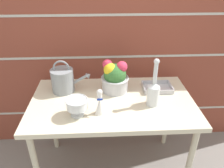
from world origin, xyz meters
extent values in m
plane|color=gray|center=(0.00, 0.00, 0.00)|extent=(12.00, 12.00, 0.00)
cube|color=brown|center=(0.00, 0.46, 1.10)|extent=(3.60, 0.08, 2.20)
cube|color=#B7B2A8|center=(0.00, 0.41, 0.34)|extent=(3.53, 0.00, 0.02)
cube|color=#B7B2A8|center=(0.00, 0.41, 0.92)|extent=(3.53, 0.00, 0.02)
cube|color=#B7B2A8|center=(0.00, 0.41, 1.28)|extent=(3.53, 0.00, 0.02)
cube|color=beige|center=(0.00, 0.00, 0.72)|extent=(1.23, 0.71, 0.04)
cylinder|color=beige|center=(0.55, -0.29, 0.35)|extent=(0.04, 0.04, 0.70)
cylinder|color=beige|center=(-0.55, 0.29, 0.35)|extent=(0.04, 0.04, 0.70)
cylinder|color=beige|center=(0.55, 0.29, 0.35)|extent=(0.04, 0.04, 0.70)
cylinder|color=gray|center=(-0.38, 0.16, 0.83)|extent=(0.18, 0.18, 0.19)
cylinder|color=gray|center=(-0.24, 0.16, 0.84)|extent=(0.14, 0.02, 0.09)
cone|color=gray|center=(-0.18, 0.16, 0.88)|extent=(0.05, 0.05, 0.06)
torus|color=gray|center=(-0.38, 0.16, 0.94)|extent=(0.13, 0.01, 0.13)
cylinder|color=silver|center=(-0.24, -0.17, 0.75)|extent=(0.09, 0.09, 0.01)
cylinder|color=silver|center=(-0.24, -0.17, 0.78)|extent=(0.03, 0.03, 0.05)
sphere|color=silver|center=(-0.24, -0.17, 0.78)|extent=(0.04, 0.04, 0.04)
cylinder|color=silver|center=(-0.24, -0.17, 0.83)|extent=(0.14, 0.14, 0.06)
torus|color=silver|center=(-0.24, -0.17, 0.86)|extent=(0.15, 0.15, 0.01)
cylinder|color=#BCBCC1|center=(0.03, 0.15, 0.80)|extent=(0.21, 0.21, 0.11)
torus|color=#BCBCC1|center=(0.03, 0.15, 0.85)|extent=(0.22, 0.22, 0.01)
sphere|color=#387033|center=(0.03, 0.15, 0.88)|extent=(0.18, 0.18, 0.18)
sphere|color=yellow|center=(-0.01, 0.14, 0.93)|extent=(0.10, 0.10, 0.10)
sphere|color=#E03856|center=(-0.03, 0.17, 0.96)|extent=(0.08, 0.08, 0.08)
sphere|color=#E03856|center=(0.08, 0.14, 0.95)|extent=(0.09, 0.09, 0.09)
cylinder|color=silver|center=(0.29, -0.07, 0.81)|extent=(0.09, 0.09, 0.15)
cone|color=silver|center=(0.29, -0.07, 0.90)|extent=(0.09, 0.09, 0.03)
cylinder|color=silver|center=(0.29, -0.07, 0.99)|extent=(0.03, 0.03, 0.15)
sphere|color=silver|center=(0.29, -0.07, 1.08)|extent=(0.04, 0.04, 0.04)
cone|color=white|center=(-0.09, -0.16, 0.80)|extent=(0.07, 0.07, 0.13)
cylinder|color=white|center=(-0.09, -0.16, 0.89)|extent=(0.03, 0.03, 0.04)
sphere|color=white|center=(-0.09, -0.16, 0.91)|extent=(0.04, 0.04, 0.04)
cube|color=#193399|center=(-0.09, -0.17, 0.86)|extent=(0.04, 0.01, 0.01)
cube|color=#B7B7BC|center=(0.37, 0.14, 0.74)|extent=(0.23, 0.16, 0.01)
cube|color=#B7B7BC|center=(0.37, 0.06, 0.76)|extent=(0.23, 0.01, 0.04)
cube|color=#B7B7BC|center=(0.37, 0.22, 0.76)|extent=(0.23, 0.01, 0.04)
cube|color=#B7B7BC|center=(0.26, 0.14, 0.76)|extent=(0.01, 0.16, 0.04)
cube|color=#B7B7BC|center=(0.49, 0.14, 0.76)|extent=(0.01, 0.16, 0.04)
camera|label=1|loc=(-0.07, -1.37, 1.65)|focal=35.00mm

